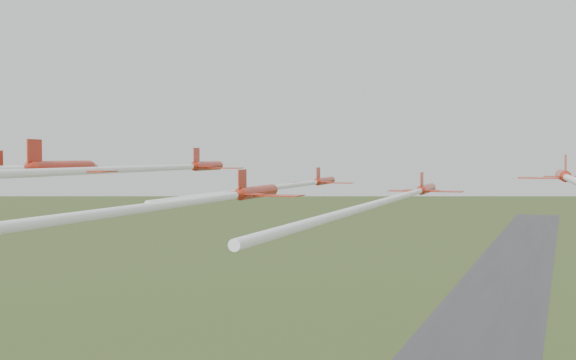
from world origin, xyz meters
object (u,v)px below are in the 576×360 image
(jet_row2_left, at_px, (157,168))
(jet_row3_mid, at_px, (183,202))
(jet_row2_right, at_px, (401,196))
(jet_lead, at_px, (295,185))

(jet_row2_left, relative_size, jet_row3_mid, 0.92)
(jet_row2_right, height_order, jet_row3_mid, jet_row3_mid)
(jet_lead, relative_size, jet_row2_right, 0.97)
(jet_lead, height_order, jet_row2_left, jet_row2_left)
(jet_row2_left, relative_size, jet_row2_right, 1.04)
(jet_row2_left, height_order, jet_row3_mid, jet_row2_left)
(jet_row3_mid, bearing_deg, jet_row2_left, 124.06)
(jet_lead, height_order, jet_row3_mid, jet_row3_mid)
(jet_row2_left, bearing_deg, jet_row2_right, -8.36)
(jet_lead, bearing_deg, jet_row2_left, -119.22)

